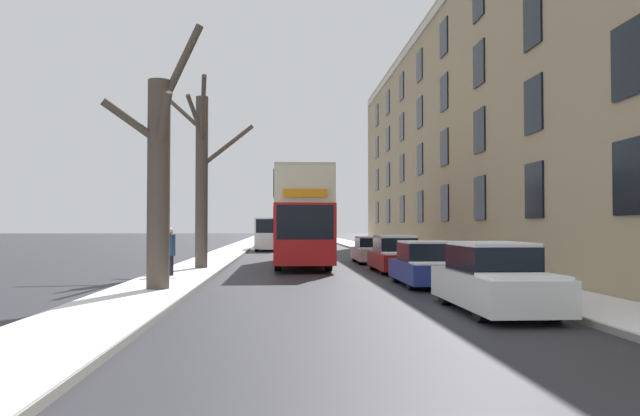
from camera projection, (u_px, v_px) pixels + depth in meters
sidewalk_left at (241, 246)px, 55.93m from camera, size 2.40×130.00×0.16m
sidewalk_right at (358, 246)px, 56.58m from camera, size 2.40×130.00×0.16m
terrace_facade_right at (512, 134)px, 34.30m from camera, size 9.10×50.25×13.89m
bare_tree_left_0 at (159, 177)px, 17.38m from camera, size 2.73×1.36×7.58m
bare_tree_left_1 at (202, 173)px, 26.17m from camera, size 4.28×5.24×7.93m
double_decker_bus at (301, 214)px, 29.61m from camera, size 2.51×10.58×4.42m
parked_car_0 at (494, 280)px, 13.77m from camera, size 1.71×4.58×1.55m
parked_car_1 at (429, 265)px, 19.85m from camera, size 1.89×4.16×1.42m
parked_car_2 at (395, 255)px, 25.70m from camera, size 1.72×4.57×1.52m
parked_car_3 at (372, 251)px, 32.14m from camera, size 1.80×4.37×1.35m
oncoming_van at (268, 233)px, 48.08m from camera, size 1.94×5.49×2.51m
pedestrian_left_sidewalk at (170, 251)px, 21.90m from camera, size 0.40×0.40×1.85m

